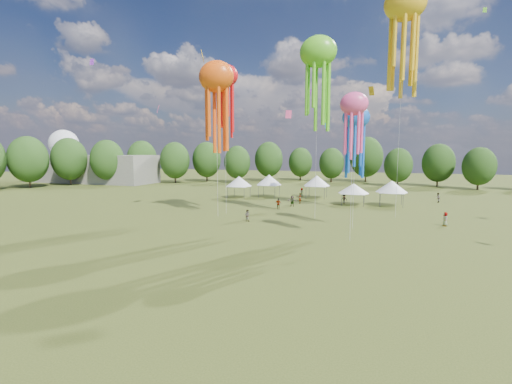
% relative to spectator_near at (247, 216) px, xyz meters
% --- Properties ---
extents(spectator_near, '(0.87, 0.75, 1.53)m').
position_rel_spectator_near_xyz_m(spectator_near, '(0.00, 0.00, 0.00)').
color(spectator_near, gray).
rests_on(spectator_near, ground).
extents(spectators_far, '(25.95, 22.55, 1.83)m').
position_rel_spectator_near_xyz_m(spectators_far, '(9.56, 17.44, 0.10)').
color(spectators_far, gray).
rests_on(spectators_far, ground).
extents(festival_tents, '(32.72, 11.74, 4.45)m').
position_rel_spectator_near_xyz_m(festival_tents, '(4.21, 22.14, 2.47)').
color(festival_tents, '#47474C').
rests_on(festival_tents, ground).
extents(show_kites, '(28.61, 18.06, 30.18)m').
position_rel_spectator_near_xyz_m(show_kites, '(6.89, 4.66, 18.68)').
color(show_kites, red).
rests_on(show_kites, ground).
extents(treeline, '(201.57, 95.24, 13.43)m').
position_rel_spectator_near_xyz_m(treeline, '(4.26, 30.26, 5.78)').
color(treeline, '#38281C').
rests_on(treeline, ground).
extents(hangar, '(40.00, 12.00, 8.00)m').
position_rel_spectator_near_xyz_m(hangar, '(-63.88, 39.74, 3.23)').
color(hangar, gray).
rests_on(hangar, ground).
extents(radome, '(9.00, 9.00, 16.00)m').
position_rel_spectator_near_xyz_m(radome, '(-79.88, 45.74, 9.22)').
color(radome, white).
rests_on(radome, ground).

